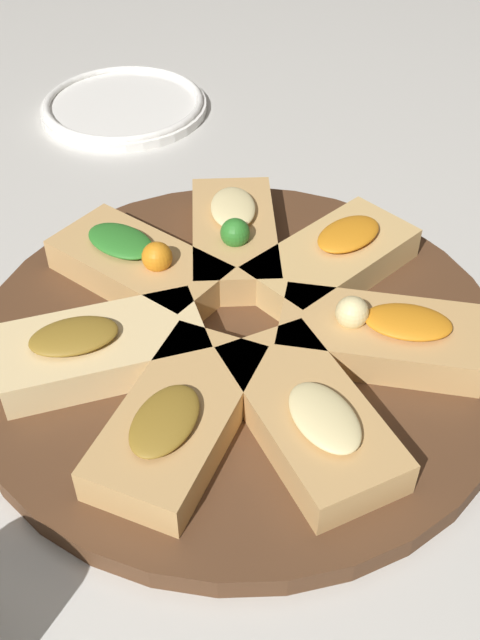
{
  "coord_description": "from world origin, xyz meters",
  "views": [
    {
      "loc": [
        -0.4,
        -0.11,
        0.42
      ],
      "look_at": [
        0.0,
        0.0,
        0.03
      ],
      "focal_mm": 42.0,
      "sensor_mm": 36.0,
      "label": 1
    }
  ],
  "objects": [
    {
      "name": "serving_board",
      "position": [
        0.0,
        0.0,
        0.01
      ],
      "size": [
        0.41,
        0.41,
        0.02
      ],
      "primitive_type": "cylinder",
      "color": "#51331E",
      "rests_on": "ground_plane"
    },
    {
      "name": "ground_plane",
      "position": [
        0.0,
        0.0,
        0.0
      ],
      "size": [
        3.0,
        3.0,
        0.0
      ],
      "primitive_type": "plane",
      "color": "beige"
    },
    {
      "name": "plate_right",
      "position": [
        0.35,
        0.23,
        0.01
      ],
      "size": [
        0.19,
        0.19,
        0.02
      ],
      "color": "white",
      "rests_on": "ground_plane"
    },
    {
      "name": "focaccia_slice_4",
      "position": [
        0.04,
        0.1,
        0.03
      ],
      "size": [
        0.12,
        0.16,
        0.05
      ],
      "color": "tan",
      "rests_on": "serving_board"
    },
    {
      "name": "focaccia_slice_3",
      "position": [
        0.1,
        0.03,
        0.03
      ],
      "size": [
        0.16,
        0.11,
        0.05
      ],
      "color": "tan",
      "rests_on": "serving_board"
    },
    {
      "name": "focaccia_slice_5",
      "position": [
        -0.06,
        0.09,
        0.03
      ],
      "size": [
        0.14,
        0.16,
        0.04
      ],
      "color": "#E5C689",
      "rests_on": "serving_board"
    },
    {
      "name": "focaccia_slice_6",
      "position": [
        -0.11,
        0.01,
        0.03
      ],
      "size": [
        0.16,
        0.09,
        0.04
      ],
      "color": "tan",
      "rests_on": "serving_board"
    },
    {
      "name": "focaccia_slice_0",
      "position": [
        -0.08,
        -0.07,
        0.03
      ],
      "size": [
        0.16,
        0.15,
        0.04
      ],
      "color": "tan",
      "rests_on": "serving_board"
    },
    {
      "name": "focaccia_slice_1",
      "position": [
        0.01,
        -0.11,
        0.03
      ],
      "size": [
        0.08,
        0.15,
        0.05
      ],
      "color": "tan",
      "rests_on": "serving_board"
    },
    {
      "name": "focaccia_slice_2",
      "position": [
        0.09,
        -0.06,
        0.03
      ],
      "size": [
        0.16,
        0.14,
        0.04
      ],
      "color": "tan",
      "rests_on": "serving_board"
    }
  ]
}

